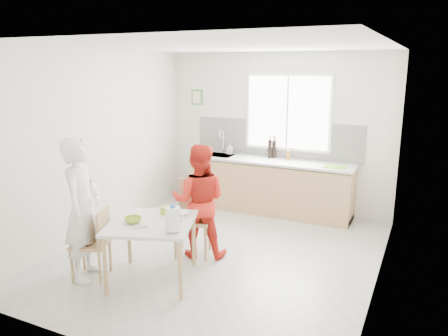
# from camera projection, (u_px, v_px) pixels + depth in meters

# --- Properties ---
(ground) EXTENTS (4.50, 4.50, 0.00)m
(ground) POSITION_uv_depth(u_px,v_px,m) (219.00, 254.00, 5.87)
(ground) COLOR #B7B7B2
(ground) RESTS_ON ground
(room_shell) EXTENTS (4.50, 4.50, 4.50)m
(room_shell) POSITION_uv_depth(u_px,v_px,m) (219.00, 133.00, 5.49)
(room_shell) COLOR silver
(room_shell) RESTS_ON ground
(window) EXTENTS (1.50, 0.06, 1.30)m
(window) POSITION_uv_depth(u_px,v_px,m) (288.00, 112.00, 7.35)
(window) COLOR white
(window) RESTS_ON room_shell
(backsplash) EXTENTS (3.00, 0.02, 0.65)m
(backsplash) POSITION_uv_depth(u_px,v_px,m) (276.00, 139.00, 7.55)
(backsplash) COLOR white
(backsplash) RESTS_ON room_shell
(picture_frame) EXTENTS (0.22, 0.03, 0.28)m
(picture_frame) POSITION_uv_depth(u_px,v_px,m) (197.00, 97.00, 8.04)
(picture_frame) COLOR #3E8841
(picture_frame) RESTS_ON room_shell
(kitchen_counter) EXTENTS (2.84, 0.64, 1.37)m
(kitchen_counter) POSITION_uv_depth(u_px,v_px,m) (269.00, 188.00, 7.48)
(kitchen_counter) COLOR tan
(kitchen_counter) RESTS_ON ground
(dining_table) EXTENTS (1.21, 1.21, 0.73)m
(dining_table) POSITION_uv_depth(u_px,v_px,m) (151.00, 228.00, 5.03)
(dining_table) COLOR silver
(dining_table) RESTS_ON ground
(chair_left) EXTENTS (0.50, 0.50, 0.85)m
(chair_left) POSITION_uv_depth(u_px,v_px,m) (95.00, 240.00, 5.14)
(chair_left) COLOR tan
(chair_left) RESTS_ON ground
(chair_far) EXTENTS (0.59, 0.59, 1.00)m
(chair_far) POSITION_uv_depth(u_px,v_px,m) (194.00, 214.00, 5.81)
(chair_far) COLOR tan
(chair_far) RESTS_ON ground
(person_white) EXTENTS (0.59, 0.72, 1.69)m
(person_white) POSITION_uv_depth(u_px,v_px,m) (83.00, 209.00, 5.06)
(person_white) COLOR white
(person_white) RESTS_ON ground
(person_red) EXTENTS (0.88, 0.78, 1.50)m
(person_red) POSITION_uv_depth(u_px,v_px,m) (199.00, 201.00, 5.68)
(person_red) COLOR red
(person_red) RESTS_ON ground
(bowl_green) EXTENTS (0.25, 0.25, 0.06)m
(bowl_green) POSITION_uv_depth(u_px,v_px,m) (133.00, 220.00, 4.97)
(bowl_green) COLOR #8AB429
(bowl_green) RESTS_ON dining_table
(bowl_white) EXTENTS (0.25, 0.25, 0.05)m
(bowl_white) POSITION_uv_depth(u_px,v_px,m) (181.00, 213.00, 5.22)
(bowl_white) COLOR white
(bowl_white) RESTS_ON dining_table
(milk_jug) EXTENTS (0.22, 0.16, 0.28)m
(milk_jug) POSITION_uv_depth(u_px,v_px,m) (173.00, 219.00, 4.67)
(milk_jug) COLOR white
(milk_jug) RESTS_ON dining_table
(green_box) EXTENTS (0.13, 0.13, 0.09)m
(green_box) POSITION_uv_depth(u_px,v_px,m) (165.00, 210.00, 5.26)
(green_box) COLOR #98C22C
(green_box) RESTS_ON dining_table
(spoon) EXTENTS (0.13, 0.11, 0.01)m
(spoon) POSITION_uv_depth(u_px,v_px,m) (139.00, 227.00, 4.80)
(spoon) COLOR #A5A5AA
(spoon) RESTS_ON dining_table
(cutting_board) EXTENTS (0.36, 0.27, 0.01)m
(cutting_board) POSITION_uv_depth(u_px,v_px,m) (334.00, 167.00, 6.85)
(cutting_board) COLOR #74C22C
(cutting_board) RESTS_ON kitchen_counter
(wine_bottle_a) EXTENTS (0.07, 0.07, 0.32)m
(wine_bottle_a) POSITION_uv_depth(u_px,v_px,m) (270.00, 149.00, 7.49)
(wine_bottle_a) COLOR black
(wine_bottle_a) RESTS_ON kitchen_counter
(wine_bottle_b) EXTENTS (0.07, 0.07, 0.30)m
(wine_bottle_b) POSITION_uv_depth(u_px,v_px,m) (274.00, 149.00, 7.51)
(wine_bottle_b) COLOR black
(wine_bottle_b) RESTS_ON kitchen_counter
(jar_amber) EXTENTS (0.06, 0.06, 0.16)m
(jar_amber) POSITION_uv_depth(u_px,v_px,m) (288.00, 155.00, 7.35)
(jar_amber) COLOR #955D20
(jar_amber) RESTS_ON kitchen_counter
(soap_bottle) EXTENTS (0.09, 0.10, 0.20)m
(soap_bottle) POSITION_uv_depth(u_px,v_px,m) (230.00, 149.00, 7.83)
(soap_bottle) COLOR #999999
(soap_bottle) RESTS_ON kitchen_counter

